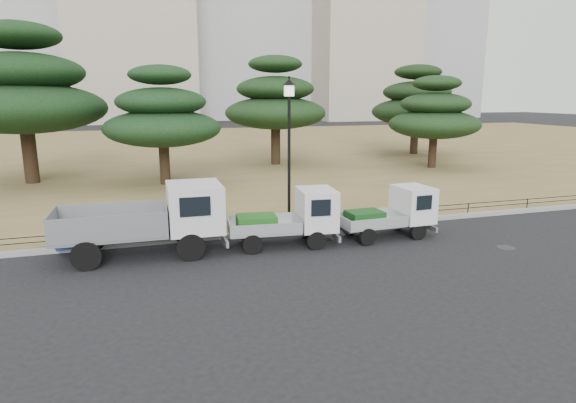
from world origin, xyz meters
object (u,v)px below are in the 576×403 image
object	(u,v)px
truck_kei_front	(291,218)
tarp_pile	(78,232)
street_lamp	(289,129)
truck_large	(151,217)
truck_kei_rear	(392,213)

from	to	relation	value
truck_kei_front	tarp_pile	xyz separation A→B (m)	(-6.73, 1.74, -0.38)
truck_kei_front	street_lamp	xyz separation A→B (m)	(0.46, 1.71, 2.80)
truck_large	street_lamp	world-z (taller)	street_lamp
truck_kei_rear	truck_large	bearing A→B (deg)	174.43
street_lamp	truck_kei_front	bearing A→B (deg)	-105.14
truck_large	truck_kei_front	world-z (taller)	truck_large
truck_kei_front	street_lamp	bearing A→B (deg)	80.46
truck_kei_front	truck_kei_rear	world-z (taller)	truck_kei_front
truck_kei_rear	truck_kei_front	bearing A→B (deg)	175.62
truck_kei_rear	tarp_pile	size ratio (longest dim) A/B	1.97
truck_kei_front	truck_kei_rear	distance (m)	3.69
street_lamp	tarp_pile	world-z (taller)	street_lamp
truck_large	street_lamp	bearing A→B (deg)	16.76
truck_large	tarp_pile	xyz separation A→B (m)	(-2.31, 1.43, -0.67)
truck_large	truck_kei_front	size ratio (longest dim) A/B	1.38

